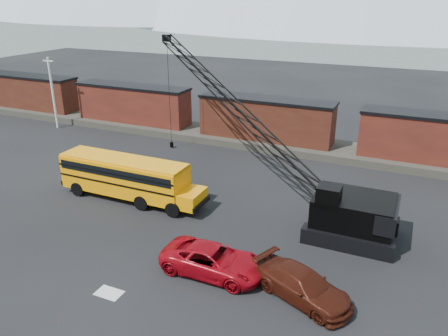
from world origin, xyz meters
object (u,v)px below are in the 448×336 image
object	(u,v)px
red_pickup	(213,260)
maroon_suv	(303,285)
school_bus	(128,177)
crawler_crane	(233,104)

from	to	relation	value
red_pickup	maroon_suv	world-z (taller)	red_pickup
school_bus	crawler_crane	size ratio (longest dim) A/B	0.52
school_bus	crawler_crane	world-z (taller)	crawler_crane
maroon_suv	crawler_crane	world-z (taller)	crawler_crane
red_pickup	maroon_suv	size ratio (longest dim) A/B	1.09
red_pickup	school_bus	bearing A→B (deg)	58.69
red_pickup	maroon_suv	xyz separation A→B (m)	(5.06, -0.12, -0.03)
red_pickup	maroon_suv	distance (m)	5.06
school_bus	maroon_suv	world-z (taller)	school_bus
school_bus	red_pickup	bearing A→B (deg)	-31.03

